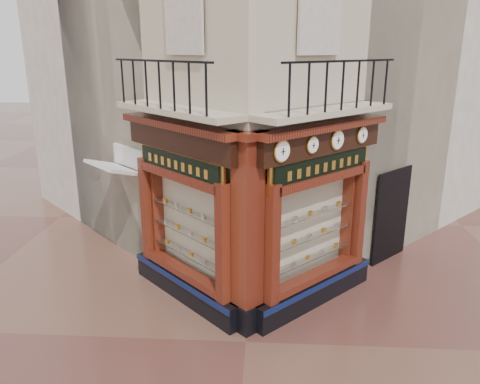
# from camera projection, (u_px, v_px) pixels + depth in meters

# --- Properties ---
(ground) EXTENTS (80.00, 80.00, 0.00)m
(ground) POSITION_uv_depth(u_px,v_px,m) (246.00, 342.00, 8.93)
(ground) COLOR #542E27
(ground) RESTS_ON ground
(main_building) EXTENTS (11.31, 11.31, 12.00)m
(main_building) POSITION_uv_depth(u_px,v_px,m) (257.00, 25.00, 13.05)
(main_building) COLOR #B8A88F
(main_building) RESTS_ON ground
(neighbour_left) EXTENTS (11.31, 11.31, 11.00)m
(neighbour_left) POSITION_uv_depth(u_px,v_px,m) (186.00, 45.00, 15.70)
(neighbour_left) COLOR beige
(neighbour_left) RESTS_ON ground
(neighbour_right) EXTENTS (11.31, 11.31, 11.00)m
(neighbour_right) POSITION_uv_depth(u_px,v_px,m) (334.00, 44.00, 15.41)
(neighbour_right) COLOR beige
(neighbour_right) RESTS_ON ground
(shopfront_left) EXTENTS (2.86, 2.86, 3.98)m
(shopfront_left) POSITION_uv_depth(u_px,v_px,m) (184.00, 215.00, 9.93)
(shopfront_left) COLOR black
(shopfront_left) RESTS_ON ground
(shopfront_right) EXTENTS (2.86, 2.86, 3.98)m
(shopfront_right) POSITION_uv_depth(u_px,v_px,m) (317.00, 218.00, 9.77)
(shopfront_right) COLOR black
(shopfront_right) RESTS_ON ground
(corner_pilaster) EXTENTS (0.85, 0.85, 3.98)m
(corner_pilaster) POSITION_uv_depth(u_px,v_px,m) (247.00, 237.00, 8.84)
(corner_pilaster) COLOR black
(corner_pilaster) RESTS_ON ground
(balcony) EXTENTS (5.94, 2.97, 1.03)m
(balcony) POSITION_uv_depth(u_px,v_px,m) (250.00, 110.00, 9.11)
(balcony) COLOR #B8A88F
(balcony) RESTS_ON ground
(clock_a) EXTENTS (0.33, 0.33, 0.41)m
(clock_a) POSITION_uv_depth(u_px,v_px,m) (282.00, 151.00, 8.31)
(clock_a) COLOR #AB9139
(clock_a) RESTS_ON ground
(clock_b) EXTENTS (0.27, 0.27, 0.33)m
(clock_b) POSITION_uv_depth(u_px,v_px,m) (312.00, 145.00, 8.84)
(clock_b) COLOR #AB9139
(clock_b) RESTS_ON ground
(clock_c) EXTENTS (0.32, 0.32, 0.40)m
(clock_c) POSITION_uv_depth(u_px,v_px,m) (337.00, 140.00, 9.33)
(clock_c) COLOR #AB9139
(clock_c) RESTS_ON ground
(clock_d) EXTENTS (0.29, 0.29, 0.35)m
(clock_d) POSITION_uv_depth(u_px,v_px,m) (362.00, 135.00, 9.86)
(clock_d) COLOR #AB9139
(clock_d) RESTS_ON ground
(awning) EXTENTS (1.64, 1.64, 0.32)m
(awning) POSITION_uv_depth(u_px,v_px,m) (121.00, 263.00, 12.21)
(awning) COLOR silver
(awning) RESTS_ON ground
(signboard_left) EXTENTS (2.10, 2.10, 0.56)m
(signboard_left) POSITION_uv_depth(u_px,v_px,m) (179.00, 164.00, 9.55)
(signboard_left) COLOR gold
(signboard_left) RESTS_ON ground
(signboard_right) EXTENTS (2.19, 2.19, 0.59)m
(signboard_right) POSITION_uv_depth(u_px,v_px,m) (323.00, 167.00, 9.38)
(signboard_right) COLOR gold
(signboard_right) RESTS_ON ground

